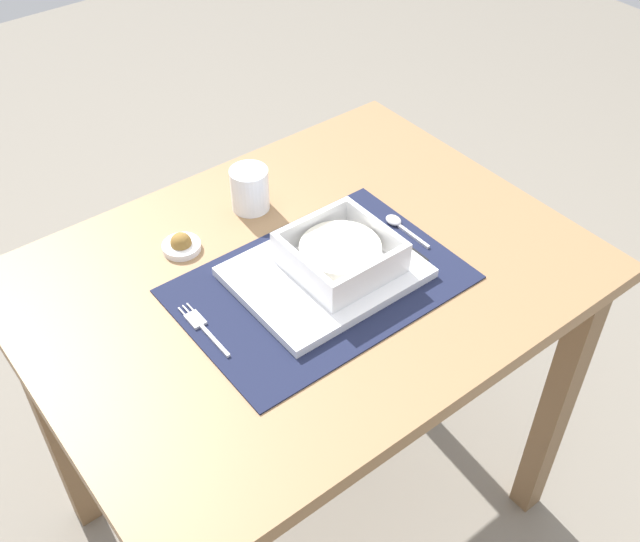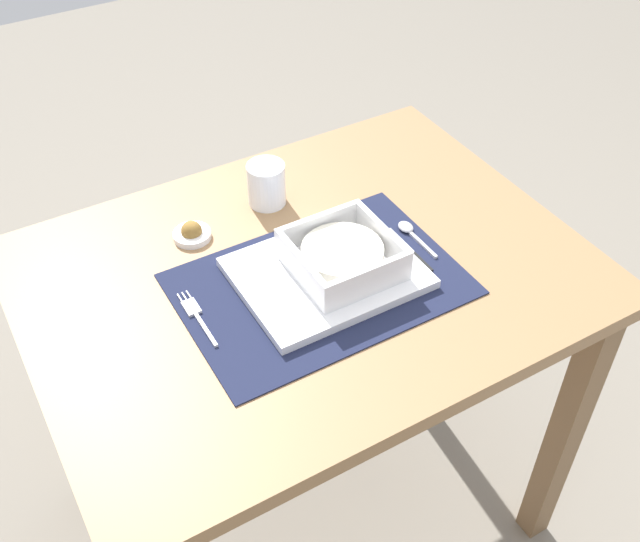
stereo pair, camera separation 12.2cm
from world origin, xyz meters
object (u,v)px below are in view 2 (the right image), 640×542
Objects in this scene: dining_table at (307,317)px; butter_knife at (411,253)px; condiment_saucer at (192,233)px; spoon at (409,230)px; porridge_bowl at (342,257)px; bread_knife at (396,254)px; fork at (196,314)px; drinking_glass at (267,185)px.

butter_knife is at bearing -19.45° from dining_table.
butter_knife is 1.93× the size of condiment_saucer.
spoon is 0.85× the size of butter_knife.
porridge_bowl is 1.21× the size of bread_knife.
butter_knife and bread_knife have the same top height.
fork is at bearing 177.52° from spoon.
spoon reaches higher than butter_knife.
porridge_bowl is at bearing 174.82° from butter_knife.
condiment_saucer is (-0.13, 0.17, 0.13)m from dining_table.
porridge_bowl is 1.27× the size of butter_knife.
spoon is at bearing 12.19° from porridge_bowl.
bread_knife is at bearing 155.11° from butter_knife.
condiment_saucer reaches higher than bread_knife.
spoon is (0.41, -0.00, 0.00)m from fork.
porridge_bowl is at bearing 172.46° from bread_knife.
spoon is at bearing -50.11° from drinking_glass.
porridge_bowl reaches higher than dining_table.
fork is 0.19m from condiment_saucer.
dining_table is at bearing -52.42° from condiment_saucer.
condiment_saucer is at bearing -170.94° from drinking_glass.
drinking_glass is at bearing 121.24° from butter_knife.
drinking_glass is at bearing 81.74° from dining_table.
dining_table is 0.17m from porridge_bowl.
condiment_saucer reaches higher than butter_knife.
porridge_bowl is 0.11m from bread_knife.
condiment_saucer is (-0.16, -0.03, -0.03)m from drinking_glass.
bread_knife is 1.65× the size of drinking_glass.
spoon is at bearing -28.47° from condiment_saucer.
drinking_glass is at bearing 127.42° from spoon.
butter_knife is 0.30m from drinking_glass.
fork is at bearing 172.07° from porridge_bowl.
fork is 0.41m from spoon.
drinking_glass is (0.03, 0.20, 0.15)m from dining_table.
dining_table is at bearing 162.95° from butter_knife.
dining_table is at bearing -98.26° from drinking_glass.
spoon is 0.06m from butter_knife.
porridge_bowl is at bearing -10.87° from fork.
spoon reaches higher than fork.
porridge_bowl reaches higher than condiment_saucer.
spoon is 0.07m from bread_knife.
dining_table is 0.24m from spoon.
porridge_bowl is at bearing -45.25° from dining_table.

